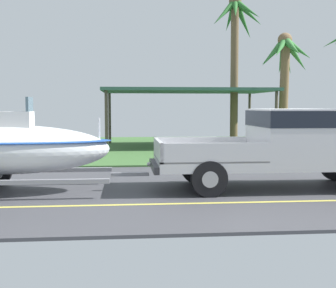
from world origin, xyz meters
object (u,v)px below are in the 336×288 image
(pickup_truck_towing, at_px, (290,144))
(carport_awning, at_px, (186,92))
(palm_tree_far_right, at_px, (285,63))
(boat_on_trailer, at_px, (6,149))
(palm_tree_near_right, at_px, (236,35))

(pickup_truck_towing, height_order, carport_awning, carport_awning)
(palm_tree_far_right, bearing_deg, boat_on_trailer, -135.86)
(carport_awning, bearing_deg, palm_tree_far_right, -19.82)
(palm_tree_near_right, relative_size, palm_tree_far_right, 1.36)
(carport_awning, bearing_deg, pickup_truck_towing, -84.75)
(boat_on_trailer, distance_m, carport_awning, 12.74)
(carport_awning, distance_m, palm_tree_far_right, 4.76)
(palm_tree_near_right, bearing_deg, palm_tree_far_right, -31.08)
(pickup_truck_towing, relative_size, boat_on_trailer, 1.02)
(carport_awning, distance_m, palm_tree_near_right, 3.55)
(palm_tree_near_right, height_order, palm_tree_far_right, palm_tree_near_right)
(pickup_truck_towing, distance_m, carport_awning, 11.44)
(palm_tree_far_right, bearing_deg, pickup_truck_towing, -108.67)
(boat_on_trailer, bearing_deg, palm_tree_near_right, 53.72)
(boat_on_trailer, bearing_deg, palm_tree_far_right, 44.14)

